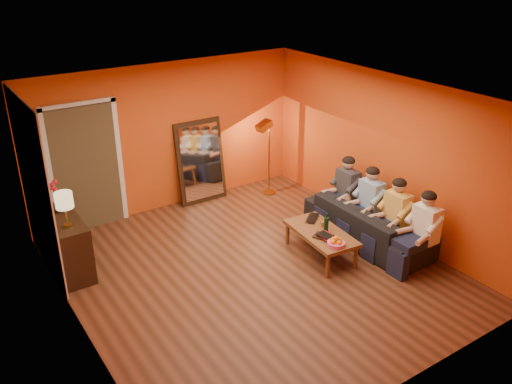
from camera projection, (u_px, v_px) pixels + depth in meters
room_shell at (241, 182)px, 7.67m from camera, size 5.00×5.50×2.60m
white_accent at (35, 188)px, 7.46m from camera, size 0.02×1.90×2.58m
doorway_recess at (84, 166)px, 8.88m from camera, size 1.06×0.30×2.10m
door_jamb_left at (50, 176)px, 8.50m from camera, size 0.08×0.06×2.20m
door_jamb_right at (120, 162)px, 9.08m from camera, size 0.08×0.06×2.20m
door_header at (77, 104)px, 8.35m from camera, size 1.22×0.06×0.08m
mirror_frame at (200, 161)px, 9.89m from camera, size 0.92×0.27×1.51m
mirror_glass at (201, 162)px, 9.86m from camera, size 0.78×0.21×1.35m
sideboard at (66, 244)px, 7.80m from camera, size 0.44×1.18×0.85m
table_lamp at (65, 210)px, 7.29m from camera, size 0.24×0.24×0.51m
sofa at (368, 223)px, 8.63m from camera, size 2.19×0.86×0.64m
coffee_table at (320, 243)px, 8.25m from camera, size 0.73×1.27×0.42m
floor_lamp at (269, 158)px, 10.14m from camera, size 0.33×0.28×1.44m
dog at (351, 214)px, 8.89m from camera, size 0.39×0.57×0.66m
person_far_left at (425, 230)px, 7.82m from camera, size 0.70×0.44×1.22m
person_mid_left at (397, 215)px, 8.23m from camera, size 0.70×0.44×1.22m
person_mid_right at (371, 202)px, 8.65m from camera, size 0.70×0.44×1.22m
person_far_right at (347, 191)px, 9.07m from camera, size 0.70×0.44×1.22m
fruit_bowl at (336, 241)px, 7.74m from camera, size 0.26×0.26×0.16m
wine_bottle at (326, 223)px, 8.09m from camera, size 0.07×0.07×0.31m
tumbler at (322, 224)px, 8.30m from camera, size 0.12×0.12×0.09m
laptop at (316, 219)px, 8.52m from camera, size 0.43×0.41×0.03m
book_lower at (320, 239)px, 7.92m from camera, size 0.30×0.33×0.03m
book_mid at (321, 238)px, 7.92m from camera, size 0.20×0.27×0.02m
book_upper at (321, 237)px, 7.89m from camera, size 0.20×0.25×0.02m
vase at (56, 206)px, 7.77m from camera, size 0.17×0.17×0.18m
flowers at (53, 188)px, 7.66m from camera, size 0.17×0.17×0.51m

